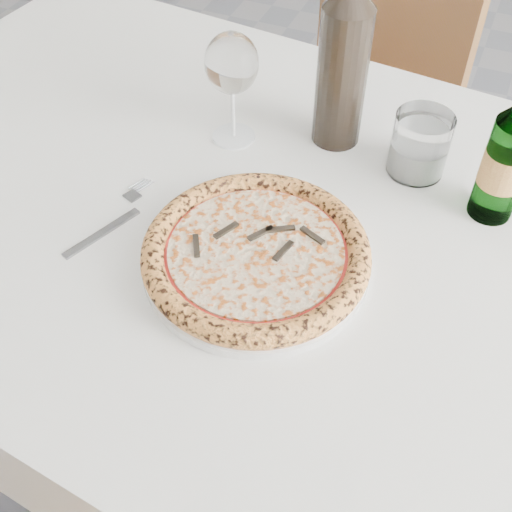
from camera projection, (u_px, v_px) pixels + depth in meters
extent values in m
cube|color=slate|center=(259.00, 507.00, 1.41)|extent=(5.00, 6.00, 0.02)
cube|color=brown|center=(282.00, 231.00, 0.95)|extent=(1.61, 1.04, 0.04)
cube|color=white|center=(282.00, 220.00, 0.93)|extent=(1.68, 1.11, 0.01)
cube|color=white|center=(363.00, 113.00, 1.31)|extent=(1.58, 0.01, 0.22)
cylinder|color=brown|center=(76.00, 163.00, 1.64)|extent=(0.06, 0.06, 0.71)
cube|color=brown|center=(342.00, 119.00, 1.61)|extent=(0.54, 0.54, 0.04)
cylinder|color=brown|center=(425.00, 184.00, 1.80)|extent=(0.04, 0.04, 0.43)
cylinder|color=brown|center=(350.00, 258.00, 1.61)|extent=(0.04, 0.04, 0.43)
cylinder|color=brown|center=(320.00, 133.00, 1.96)|extent=(0.04, 0.04, 0.43)
cylinder|color=brown|center=(241.00, 194.00, 1.77)|extent=(0.04, 0.04, 0.43)
cylinder|color=white|center=(256.00, 262.00, 0.86)|extent=(0.30, 0.30, 0.01)
torus|color=white|center=(256.00, 260.00, 0.86)|extent=(0.30, 0.30, 0.01)
cylinder|color=tan|center=(256.00, 256.00, 0.86)|extent=(0.30, 0.30, 0.01)
torus|color=#CB7F38|center=(256.00, 252.00, 0.85)|extent=(0.31, 0.31, 0.03)
cylinder|color=red|center=(256.00, 252.00, 0.85)|extent=(0.25, 0.25, 0.00)
cylinder|color=beige|center=(256.00, 250.00, 0.85)|extent=(0.23, 0.23, 0.00)
cube|color=#2C241B|center=(277.00, 254.00, 0.84)|extent=(0.04, 0.01, 0.00)
cube|color=#2C241B|center=(284.00, 232.00, 0.86)|extent=(0.03, 0.04, 0.00)
cube|color=#2C241B|center=(250.00, 213.00, 0.89)|extent=(0.03, 0.04, 0.00)
cube|color=#2C241B|center=(232.00, 241.00, 0.85)|extent=(0.04, 0.01, 0.00)
cube|color=#2C241B|center=(223.00, 267.00, 0.82)|extent=(0.03, 0.04, 0.00)
cube|color=#2C241B|center=(263.00, 290.00, 0.80)|extent=(0.03, 0.04, 0.00)
cube|color=slate|center=(103.00, 232.00, 0.91)|extent=(0.06, 0.12, 0.00)
cube|color=slate|center=(131.00, 198.00, 0.96)|extent=(0.03, 0.03, 0.00)
cylinder|color=slate|center=(134.00, 186.00, 0.98)|extent=(0.00, 0.03, 0.00)
cylinder|color=slate|center=(138.00, 187.00, 0.98)|extent=(0.00, 0.03, 0.00)
cylinder|color=slate|center=(141.00, 188.00, 0.97)|extent=(0.00, 0.03, 0.00)
cylinder|color=slate|center=(144.00, 189.00, 0.97)|extent=(0.00, 0.03, 0.00)
cylinder|color=white|center=(234.00, 136.00, 1.06)|extent=(0.07, 0.07, 0.00)
cylinder|color=white|center=(233.00, 112.00, 1.03)|extent=(0.01, 0.01, 0.09)
ellipsoid|color=white|center=(232.00, 63.00, 0.96)|extent=(0.08, 0.08, 0.10)
cylinder|color=white|center=(420.00, 144.00, 0.97)|extent=(0.09, 0.09, 0.10)
cylinder|color=white|center=(417.00, 157.00, 0.99)|extent=(0.08, 0.08, 0.05)
cylinder|color=#326D30|center=(503.00, 170.00, 0.88)|extent=(0.06, 0.06, 0.16)
cylinder|color=#E6CC65|center=(504.00, 168.00, 0.88)|extent=(0.06, 0.06, 0.05)
cylinder|color=black|center=(342.00, 78.00, 0.98)|extent=(0.08, 0.08, 0.22)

